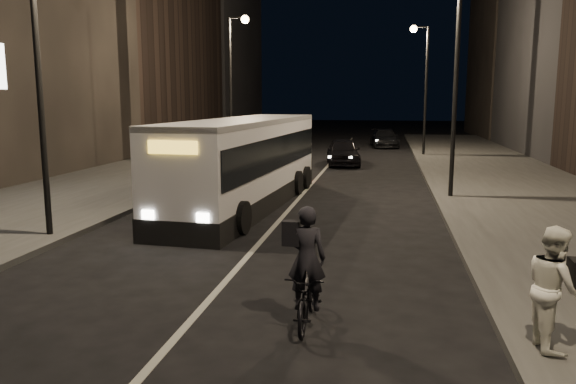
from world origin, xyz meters
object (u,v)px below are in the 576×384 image
at_px(streetlight_left_near, 45,33).
at_px(city_bus, 245,159).
at_px(car_near, 343,152).
at_px(car_mid, 282,148).
at_px(cyclist_on_bicycle, 308,286).
at_px(streetlight_right_mid, 449,52).
at_px(car_far, 385,138).
at_px(streetlight_right_far, 422,73).
at_px(streetlight_left_far, 235,69).
at_px(pedestrian_woman, 553,288).

bearing_deg(streetlight_left_near, city_bus, 55.83).
bearing_deg(car_near, car_mid, 131.99).
xyz_separation_m(cyclist_on_bicycle, car_mid, (-5.35, 26.63, -0.07)).
bearing_deg(car_near, streetlight_left_near, -115.86).
height_order(streetlight_right_mid, streetlight_left_near, same).
bearing_deg(city_bus, car_far, 83.83).
relative_size(streetlight_right_far, cyclist_on_bicycle, 3.94).
xyz_separation_m(streetlight_right_far, city_bus, (-6.93, -18.50, -3.71)).
distance_m(streetlight_right_far, car_near, 8.46).
xyz_separation_m(streetlight_right_mid, streetlight_left_near, (-10.66, -8.00, 0.00)).
relative_size(streetlight_left_far, pedestrian_woman, 4.52).
bearing_deg(car_near, cyclist_on_bicycle, -94.63).
bearing_deg(car_near, streetlight_left_far, 177.48).
relative_size(streetlight_right_far, car_far, 1.71).
height_order(pedestrian_woman, car_near, pedestrian_woman).
bearing_deg(pedestrian_woman, streetlight_left_far, 19.15).
xyz_separation_m(streetlight_left_far, pedestrian_woman, (10.93, -23.06, -4.30)).
height_order(streetlight_right_far, car_near, streetlight_right_far).
relative_size(streetlight_right_mid, car_far, 1.71).
distance_m(streetlight_left_far, pedestrian_woman, 25.88).
bearing_deg(car_mid, pedestrian_woman, 111.87).
relative_size(streetlight_left_near, cyclist_on_bicycle, 3.94).
height_order(pedestrian_woman, car_far, pedestrian_woman).
relative_size(pedestrian_woman, car_near, 0.41).
relative_size(streetlight_right_mid, pedestrian_woman, 4.52).
height_order(car_near, car_mid, car_near).
height_order(streetlight_right_far, car_far, streetlight_right_far).
xyz_separation_m(streetlight_right_far, streetlight_left_near, (-10.66, -24.00, 0.00)).
distance_m(city_bus, car_mid, 16.73).
bearing_deg(pedestrian_woman, streetlight_right_far, -5.68).
distance_m(streetlight_right_far, streetlight_left_far, 12.24).
relative_size(city_bus, pedestrian_woman, 6.36).
relative_size(streetlight_left_near, city_bus, 0.71).
xyz_separation_m(streetlight_right_far, car_far, (-2.26, 7.08, -4.67)).
xyz_separation_m(streetlight_left_near, pedestrian_woman, (10.93, -5.06, -4.30)).
xyz_separation_m(streetlight_right_far, car_mid, (-8.71, -1.90, -4.74)).
relative_size(car_near, car_far, 0.93).
distance_m(streetlight_right_far, streetlight_left_near, 26.26).
xyz_separation_m(streetlight_right_mid, streetlight_left_far, (-10.66, 10.00, 0.00)).
xyz_separation_m(pedestrian_woman, car_near, (-4.80, 23.60, -0.31)).
xyz_separation_m(streetlight_right_mid, car_near, (-4.53, 10.54, -4.61)).
height_order(streetlight_left_far, car_mid, streetlight_left_far).
xyz_separation_m(city_bus, car_near, (2.40, 13.04, -0.90)).
bearing_deg(streetlight_left_far, car_far, 57.28).
xyz_separation_m(car_near, car_mid, (-4.17, 3.56, -0.14)).
bearing_deg(cyclist_on_bicycle, car_near, 92.40).
bearing_deg(car_far, streetlight_left_far, -129.20).
distance_m(streetlight_left_near, car_mid, 22.69).
relative_size(pedestrian_woman, car_far, 0.38).
height_order(streetlight_left_near, city_bus, streetlight_left_near).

